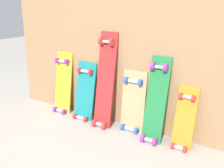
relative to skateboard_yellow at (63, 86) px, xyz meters
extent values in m
plane|color=#B2AAA0|center=(0.65, 0.02, -0.29)|extent=(12.00, 12.00, 0.00)
cube|color=#99724C|center=(0.65, 0.09, 0.45)|extent=(2.55, 0.04, 1.47)
cube|color=gold|center=(0.00, 0.01, 0.00)|extent=(0.21, 0.12, 0.70)
cube|color=#B7B7BF|center=(0.00, -0.06, -0.26)|extent=(0.09, 0.04, 0.03)
cube|color=#B7B7BF|center=(0.00, 0.02, 0.26)|extent=(0.09, 0.04, 0.03)
cylinder|color=purple|center=(-0.06, -0.07, -0.26)|extent=(0.03, 0.06, 0.06)
cylinder|color=purple|center=(0.06, -0.07, -0.26)|extent=(0.03, 0.06, 0.06)
cylinder|color=purple|center=(-0.06, 0.00, 0.27)|extent=(0.03, 0.06, 0.06)
cylinder|color=purple|center=(0.06, 0.00, 0.27)|extent=(0.03, 0.06, 0.06)
cube|color=#197A7F|center=(0.30, -0.01, -0.04)|extent=(0.22, 0.14, 0.64)
cube|color=#B7B7BF|center=(0.30, -0.08, -0.26)|extent=(0.10, 0.04, 0.03)
cube|color=#B7B7BF|center=(0.30, 0.02, 0.20)|extent=(0.10, 0.04, 0.03)
cylinder|color=red|center=(0.23, -0.09, -0.26)|extent=(0.03, 0.05, 0.05)
cylinder|color=red|center=(0.37, -0.09, -0.26)|extent=(0.03, 0.05, 0.05)
cylinder|color=red|center=(0.23, 0.00, 0.20)|extent=(0.03, 0.05, 0.05)
cylinder|color=red|center=(0.37, 0.00, 0.20)|extent=(0.03, 0.05, 0.05)
cube|color=#B22626|center=(0.56, -0.02, 0.13)|extent=(0.18, 0.18, 0.95)
cube|color=#B7B7BF|center=(0.56, -0.11, -0.25)|extent=(0.08, 0.04, 0.03)
cube|color=#B7B7BF|center=(0.56, 0.02, 0.51)|extent=(0.08, 0.04, 0.03)
cylinder|color=red|center=(0.50, -0.13, -0.25)|extent=(0.03, 0.07, 0.07)
cylinder|color=red|center=(0.62, -0.13, -0.25)|extent=(0.03, 0.07, 0.07)
cylinder|color=red|center=(0.50, 0.00, 0.52)|extent=(0.03, 0.07, 0.07)
cylinder|color=red|center=(0.62, 0.00, 0.52)|extent=(0.03, 0.07, 0.07)
cube|color=tan|center=(0.84, 0.02, -0.04)|extent=(0.23, 0.09, 0.62)
cube|color=#B7B7BF|center=(0.84, -0.03, -0.26)|extent=(0.11, 0.04, 0.03)
cube|color=#B7B7BF|center=(0.84, 0.02, 0.18)|extent=(0.11, 0.04, 0.03)
cylinder|color=#3359B2|center=(0.76, -0.04, -0.26)|extent=(0.03, 0.06, 0.06)
cylinder|color=#3359B2|center=(0.91, -0.04, -0.26)|extent=(0.03, 0.06, 0.06)
cylinder|color=#3359B2|center=(0.76, 0.01, 0.19)|extent=(0.03, 0.06, 0.06)
cylinder|color=#3359B2|center=(0.91, 0.01, 0.19)|extent=(0.03, 0.06, 0.06)
cube|color=#1E7238|center=(1.08, -0.03, 0.04)|extent=(0.18, 0.19, 0.78)
cube|color=#B7B7BF|center=(1.08, -0.13, -0.26)|extent=(0.08, 0.04, 0.03)
cube|color=#B7B7BF|center=(1.08, 0.01, 0.35)|extent=(0.08, 0.04, 0.03)
cylinder|color=purple|center=(1.02, -0.14, -0.25)|extent=(0.03, 0.07, 0.07)
cylinder|color=purple|center=(1.13, -0.14, -0.25)|extent=(0.03, 0.07, 0.07)
cylinder|color=purple|center=(1.02, 0.00, 0.35)|extent=(0.03, 0.07, 0.07)
cylinder|color=purple|center=(1.13, 0.00, 0.35)|extent=(0.03, 0.07, 0.07)
cube|color=orange|center=(1.33, -0.02, -0.07)|extent=(0.17, 0.16, 0.58)
cube|color=#B7B7BF|center=(1.33, -0.09, -0.27)|extent=(0.07, 0.04, 0.03)
cube|color=#B7B7BF|center=(1.33, 0.01, 0.13)|extent=(0.07, 0.04, 0.03)
cylinder|color=red|center=(1.28, -0.11, -0.26)|extent=(0.03, 0.05, 0.05)
cylinder|color=red|center=(1.38, -0.11, -0.26)|extent=(0.03, 0.05, 0.05)
cylinder|color=red|center=(1.28, -0.01, 0.14)|extent=(0.03, 0.05, 0.05)
cylinder|color=red|center=(1.38, -0.01, 0.14)|extent=(0.03, 0.05, 0.05)
camera|label=1|loc=(1.94, -2.03, 0.88)|focal=43.82mm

